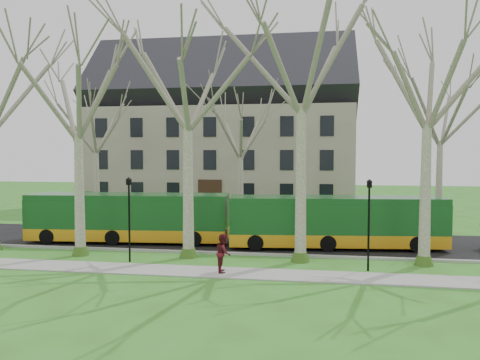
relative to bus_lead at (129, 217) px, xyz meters
name	(u,v)px	position (x,y,z in m)	size (l,w,h in m)	color
ground	(247,262)	(8.06, -3.93, -1.62)	(120.00, 120.00, 0.00)	#396C1F
sidewalk	(239,273)	(8.06, -6.43, -1.59)	(70.00, 2.00, 0.06)	gray
road	(259,241)	(8.06, 1.57, -1.59)	(80.00, 8.00, 0.06)	black
curb	(251,254)	(8.06, -2.43, -1.55)	(80.00, 0.25, 0.14)	#A5A39E
building	(222,129)	(2.06, 20.07, 6.45)	(26.50, 12.20, 16.00)	gray
tree_row_verge	(248,127)	(8.06, -3.63, 5.38)	(49.00, 7.00, 14.00)	gray
tree_row_far	(250,148)	(6.73, 7.07, 4.38)	(33.00, 7.00, 12.00)	gray
lamp_row	(244,215)	(8.06, -4.93, 0.96)	(36.22, 0.22, 4.30)	black
hedges	(215,209)	(3.39, 10.07, -0.62)	(30.60, 8.60, 2.00)	#1D5F1B
bus_lead	(129,217)	(0.00, 0.00, 0.00)	(12.46, 2.60, 3.11)	#154B1D
bus_follow	(336,221)	(12.77, 0.18, 0.00)	(12.43, 2.59, 3.11)	#154B1D
pedestrian_b	(223,253)	(7.29, -6.40, -0.66)	(0.87, 0.68, 1.79)	#51121A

